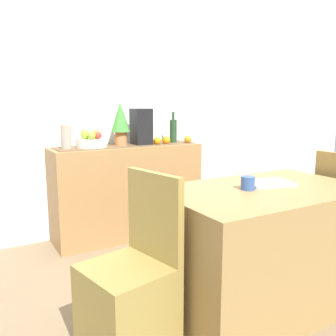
{
  "coord_description": "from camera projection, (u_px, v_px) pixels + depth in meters",
  "views": [
    {
      "loc": [
        -1.45,
        -2.13,
        1.24
      ],
      "look_at": [
        -0.04,
        0.34,
        0.73
      ],
      "focal_mm": 38.52,
      "sensor_mm": 36.0,
      "label": 1
    }
  ],
  "objects": [
    {
      "name": "orange_loose_far",
      "position": [
        188.0,
        139.0,
        3.53
      ],
      "size": [
        0.07,
        0.07,
        0.07
      ],
      "primitive_type": "sphere",
      "color": "orange",
      "rests_on": "sideboard_console"
    },
    {
      "name": "chair_near_window",
      "position": [
        130.0,
        300.0,
        1.81
      ],
      "size": [
        0.47,
        0.47,
        0.9
      ],
      "color": "olive",
      "rests_on": "ground"
    },
    {
      "name": "ceramic_vase",
      "position": [
        66.0,
        137.0,
        3.02
      ],
      "size": [
        0.09,
        0.09,
        0.21
      ],
      "primitive_type": "cylinder",
      "color": "#A29386",
      "rests_on": "sideboard_console"
    },
    {
      "name": "ground_plane",
      "position": [
        194.0,
        270.0,
        2.75
      ],
      "size": [
        6.4,
        6.4,
        0.02
      ],
      "primitive_type": "cube",
      "color": "#7C674C",
      "rests_on": "ground"
    },
    {
      "name": "coffee_maker",
      "position": [
        141.0,
        127.0,
        3.36
      ],
      "size": [
        0.16,
        0.18,
        0.34
      ],
      "primitive_type": "cube",
      "color": "black",
      "rests_on": "sideboard_console"
    },
    {
      "name": "orange_loose_near_bowl",
      "position": [
        166.0,
        140.0,
        3.44
      ],
      "size": [
        0.08,
        0.08,
        0.08
      ],
      "primitive_type": "sphere",
      "color": "orange",
      "rests_on": "sideboard_console"
    },
    {
      "name": "room_wall_rear",
      "position": [
        128.0,
        93.0,
        3.52
      ],
      "size": [
        6.4,
        0.06,
        2.7
      ],
      "primitive_type": "cube",
      "color": "silver",
      "rests_on": "ground"
    },
    {
      "name": "apple_front",
      "position": [
        85.0,
        135.0,
        3.09
      ],
      "size": [
        0.08,
        0.08,
        0.08
      ],
      "primitive_type": "sphere",
      "color": "#85B12F",
      "rests_on": "fruit_bowl"
    },
    {
      "name": "table_runner",
      "position": [
        127.0,
        145.0,
        3.31
      ],
      "size": [
        1.3,
        0.32,
        0.01
      ],
      "primitive_type": "cube",
      "color": "brown",
      "rests_on": "sideboard_console"
    },
    {
      "name": "apple_left",
      "position": [
        92.0,
        136.0,
        3.05
      ],
      "size": [
        0.07,
        0.07,
        0.07
      ],
      "primitive_type": "sphere",
      "color": "#8BA535",
      "rests_on": "fruit_bowl"
    },
    {
      "name": "potted_plant",
      "position": [
        120.0,
        121.0,
        3.25
      ],
      "size": [
        0.17,
        0.17,
        0.4
      ],
      "color": "#BC7141",
      "rests_on": "sideboard_console"
    },
    {
      "name": "dining_table",
      "position": [
        262.0,
        246.0,
        2.23
      ],
      "size": [
        1.26,
        0.79,
        0.74
      ],
      "primitive_type": "cube",
      "color": "olive",
      "rests_on": "ground"
    },
    {
      "name": "sideboard_console",
      "position": [
        128.0,
        191.0,
        3.39
      ],
      "size": [
        1.38,
        0.42,
        0.86
      ],
      "primitive_type": "cube",
      "color": "#9A7043",
      "rests_on": "ground"
    },
    {
      "name": "apple_rear",
      "position": [
        85.0,
        134.0,
        3.18
      ],
      "size": [
        0.08,
        0.08,
        0.08
      ],
      "primitive_type": "sphere",
      "color": "#AD2B2C",
      "rests_on": "fruit_bowl"
    },
    {
      "name": "apple_upper",
      "position": [
        98.0,
        135.0,
        3.1
      ],
      "size": [
        0.07,
        0.07,
        0.07
      ],
      "primitive_type": "sphere",
      "color": "#AD372C",
      "rests_on": "fruit_bowl"
    },
    {
      "name": "wine_bottle",
      "position": [
        173.0,
        131.0,
        3.54
      ],
      "size": [
        0.07,
        0.07,
        0.3
      ],
      "color": "#213F23",
      "rests_on": "sideboard_console"
    },
    {
      "name": "coffee_cup",
      "position": [
        248.0,
        183.0,
        2.12
      ],
      "size": [
        0.08,
        0.08,
        0.08
      ],
      "primitive_type": "cylinder",
      "color": "#304F91",
      "rests_on": "dining_table"
    },
    {
      "name": "open_book",
      "position": [
        269.0,
        183.0,
        2.26
      ],
      "size": [
        0.32,
        0.27,
        0.02
      ],
      "primitive_type": "cube",
      "rotation": [
        0.0,
        0.0,
        -0.26
      ],
      "color": "white",
      "rests_on": "dining_table"
    },
    {
      "name": "apple_center",
      "position": [
        96.0,
        134.0,
        3.17
      ],
      "size": [
        0.08,
        0.08,
        0.08
      ],
      "primitive_type": "sphere",
      "color": "gold",
      "rests_on": "fruit_bowl"
    },
    {
      "name": "fruit_bowl",
      "position": [
        91.0,
        143.0,
        3.14
      ],
      "size": [
        0.26,
        0.26,
        0.07
      ],
      "primitive_type": "cylinder",
      "color": "white",
      "rests_on": "table_runner"
    },
    {
      "name": "orange_loose_mid",
      "position": [
        157.0,
        141.0,
        3.38
      ],
      "size": [
        0.07,
        0.07,
        0.07
      ],
      "primitive_type": "sphere",
      "color": "orange",
      "rests_on": "sideboard_console"
    }
  ]
}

